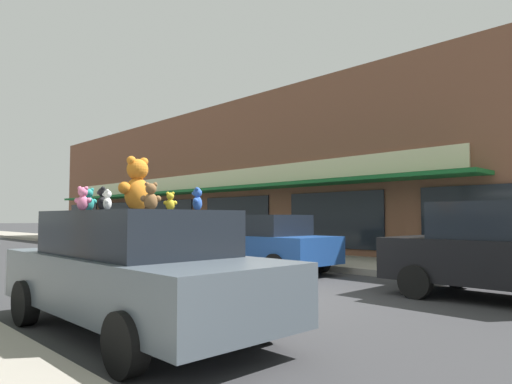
{
  "coord_description": "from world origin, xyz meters",
  "views": [
    {
      "loc": [
        -5.95,
        -5.96,
        1.47
      ],
      "look_at": [
        0.01,
        0.18,
        1.96
      ],
      "focal_mm": 32.0,
      "sensor_mm": 36.0,
      "label": 1
    }
  ],
  "objects_px": {
    "teddy_bear_pink": "(83,199)",
    "teddy_bear_white": "(107,200)",
    "teddy_bear_black": "(103,199)",
    "parked_car_far_left": "(507,251)",
    "teddy_bear_yellow": "(170,202)",
    "teddy_bear_giant": "(137,185)",
    "teddy_bear_teal": "(88,200)",
    "plush_art_car": "(135,269)",
    "teddy_bear_brown": "(151,197)",
    "teddy_bear_blue": "(197,199)",
    "parked_car_far_center": "(262,242)"
  },
  "relations": [
    {
      "from": "parked_car_far_left",
      "to": "teddy_bear_yellow",
      "type": "bearing_deg",
      "value": 158.61
    },
    {
      "from": "teddy_bear_yellow",
      "to": "plush_art_car",
      "type": "bearing_deg",
      "value": -23.65
    },
    {
      "from": "plush_art_car",
      "to": "teddy_bear_black",
      "type": "height_order",
      "value": "teddy_bear_black"
    },
    {
      "from": "parked_car_far_left",
      "to": "plush_art_car",
      "type": "bearing_deg",
      "value": 156.02
    },
    {
      "from": "teddy_bear_black",
      "to": "teddy_bear_blue",
      "type": "xyz_separation_m",
      "value": [
        0.95,
        -0.69,
        0.0
      ]
    },
    {
      "from": "teddy_bear_black",
      "to": "teddy_bear_teal",
      "type": "xyz_separation_m",
      "value": [
        0.09,
        0.61,
        0.01
      ]
    },
    {
      "from": "teddy_bear_giant",
      "to": "teddy_bear_blue",
      "type": "relative_size",
      "value": 2.46
    },
    {
      "from": "plush_art_car",
      "to": "teddy_bear_giant",
      "type": "distance_m",
      "value": 1.15
    },
    {
      "from": "teddy_bear_teal",
      "to": "teddy_bear_yellow",
      "type": "bearing_deg",
      "value": 128.96
    },
    {
      "from": "teddy_bear_teal",
      "to": "parked_car_far_center",
      "type": "height_order",
      "value": "teddy_bear_teal"
    },
    {
      "from": "teddy_bear_blue",
      "to": "teddy_bear_yellow",
      "type": "relative_size",
      "value": 1.25
    },
    {
      "from": "parked_car_far_left",
      "to": "teddy_bear_brown",
      "type": "bearing_deg",
      "value": 159.84
    },
    {
      "from": "teddy_bear_pink",
      "to": "parked_car_far_center",
      "type": "height_order",
      "value": "teddy_bear_pink"
    },
    {
      "from": "plush_art_car",
      "to": "teddy_bear_blue",
      "type": "height_order",
      "value": "teddy_bear_blue"
    },
    {
      "from": "plush_art_car",
      "to": "teddy_bear_giant",
      "type": "xyz_separation_m",
      "value": [
        0.15,
        0.24,
        1.11
      ]
    },
    {
      "from": "plush_art_car",
      "to": "parked_car_far_center",
      "type": "xyz_separation_m",
      "value": [
        5.87,
        3.56,
        -0.0
      ]
    },
    {
      "from": "teddy_bear_pink",
      "to": "teddy_bear_white",
      "type": "xyz_separation_m",
      "value": [
        -0.0,
        -0.66,
        -0.03
      ]
    },
    {
      "from": "teddy_bear_pink",
      "to": "teddy_bear_brown",
      "type": "bearing_deg",
      "value": -179.59
    },
    {
      "from": "teddy_bear_pink",
      "to": "teddy_bear_blue",
      "type": "distance_m",
      "value": 1.4
    },
    {
      "from": "plush_art_car",
      "to": "teddy_bear_brown",
      "type": "height_order",
      "value": "teddy_bear_brown"
    },
    {
      "from": "teddy_bear_blue",
      "to": "teddy_bear_brown",
      "type": "height_order",
      "value": "teddy_bear_brown"
    },
    {
      "from": "teddy_bear_brown",
      "to": "plush_art_car",
      "type": "bearing_deg",
      "value": -68.8
    },
    {
      "from": "teddy_bear_giant",
      "to": "parked_car_far_left",
      "type": "relative_size",
      "value": 0.18
    },
    {
      "from": "teddy_bear_black",
      "to": "teddy_bear_teal",
      "type": "distance_m",
      "value": 0.62
    },
    {
      "from": "teddy_bear_black",
      "to": "parked_car_far_left",
      "type": "relative_size",
      "value": 0.07
    },
    {
      "from": "teddy_bear_yellow",
      "to": "teddy_bear_teal",
      "type": "xyz_separation_m",
      "value": [
        -0.58,
        1.1,
        0.04
      ]
    },
    {
      "from": "teddy_bear_blue",
      "to": "parked_car_far_left",
      "type": "distance_m",
      "value": 5.76
    },
    {
      "from": "teddy_bear_giant",
      "to": "teddy_bear_black",
      "type": "xyz_separation_m",
      "value": [
        -0.56,
        -0.16,
        -0.21
      ]
    },
    {
      "from": "teddy_bear_blue",
      "to": "parked_car_far_center",
      "type": "height_order",
      "value": "teddy_bear_blue"
    },
    {
      "from": "teddy_bear_yellow",
      "to": "teddy_bear_white",
      "type": "xyz_separation_m",
      "value": [
        -0.88,
        -0.06,
        -0.0
      ]
    },
    {
      "from": "teddy_bear_black",
      "to": "parked_car_far_left",
      "type": "distance_m",
      "value": 6.88
    },
    {
      "from": "parked_car_far_center",
      "to": "parked_car_far_left",
      "type": "bearing_deg",
      "value": -90.0
    },
    {
      "from": "teddy_bear_pink",
      "to": "parked_car_far_left",
      "type": "distance_m",
      "value": 7.11
    },
    {
      "from": "plush_art_car",
      "to": "teddy_bear_white",
      "type": "relative_size",
      "value": 19.75
    },
    {
      "from": "teddy_bear_giant",
      "to": "teddy_bear_brown",
      "type": "xyz_separation_m",
      "value": [
        -0.19,
        -0.68,
        -0.19
      ]
    },
    {
      "from": "teddy_bear_blue",
      "to": "parked_car_far_center",
      "type": "relative_size",
      "value": 0.07
    },
    {
      "from": "plush_art_car",
      "to": "teddy_bear_black",
      "type": "xyz_separation_m",
      "value": [
        -0.42,
        0.08,
        0.9
      ]
    },
    {
      "from": "teddy_bear_brown",
      "to": "parked_car_far_center",
      "type": "relative_size",
      "value": 0.08
    },
    {
      "from": "teddy_bear_blue",
      "to": "parked_car_far_center",
      "type": "xyz_separation_m",
      "value": [
        5.34,
        4.17,
        -0.9
      ]
    },
    {
      "from": "teddy_bear_giant",
      "to": "teddy_bear_blue",
      "type": "height_order",
      "value": "teddy_bear_giant"
    },
    {
      "from": "teddy_bear_giant",
      "to": "teddy_bear_white",
      "type": "distance_m",
      "value": 1.08
    },
    {
      "from": "teddy_bear_brown",
      "to": "parked_car_far_center",
      "type": "bearing_deg",
      "value": -119.13
    },
    {
      "from": "teddy_bear_white",
      "to": "teddy_bear_teal",
      "type": "xyz_separation_m",
      "value": [
        0.3,
        1.16,
        0.04
      ]
    },
    {
      "from": "teddy_bear_brown",
      "to": "teddy_bear_blue",
      "type": "bearing_deg",
      "value": -170.07
    },
    {
      "from": "teddy_bear_blue",
      "to": "teddy_bear_brown",
      "type": "relative_size",
      "value": 0.87
    },
    {
      "from": "teddy_bear_white",
      "to": "parked_car_far_center",
      "type": "height_order",
      "value": "teddy_bear_white"
    },
    {
      "from": "teddy_bear_pink",
      "to": "teddy_bear_yellow",
      "type": "height_order",
      "value": "teddy_bear_pink"
    },
    {
      "from": "teddy_bear_blue",
      "to": "teddy_bear_brown",
      "type": "xyz_separation_m",
      "value": [
        -0.57,
        0.17,
        0.02
      ]
    },
    {
      "from": "parked_car_far_center",
      "to": "teddy_bear_teal",
      "type": "bearing_deg",
      "value": -155.18
    },
    {
      "from": "teddy_bear_teal",
      "to": "parked_car_far_center",
      "type": "xyz_separation_m",
      "value": [
        6.2,
        2.87,
        -0.91
      ]
    }
  ]
}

